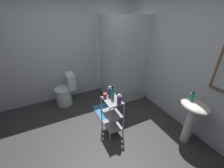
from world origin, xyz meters
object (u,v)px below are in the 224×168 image
at_px(body_wash_bottle_green, 113,93).
at_px(hand_soap_bottle, 192,96).
at_px(conditioner_bottle_purple, 119,99).
at_px(bath_mat, 105,111).
at_px(rinse_cup, 105,96).
at_px(shower_stall, 121,80).
at_px(pedestal_sink, 193,114).
at_px(shampoo_bottle_blue, 110,92).
at_px(toilet, 65,92).
at_px(storage_cart, 112,114).

bearing_deg(body_wash_bottle_green, hand_soap_bottle, 57.21).
relative_size(conditioner_bottle_purple, bath_mat, 0.28).
relative_size(body_wash_bottle_green, rinse_cup, 2.80).
relative_size(shower_stall, pedestal_sink, 2.47).
xyz_separation_m(pedestal_sink, shampoo_bottle_blue, (-0.86, -1.07, 0.25)).
bearing_deg(conditioner_bottle_purple, body_wash_bottle_green, -167.41).
relative_size(shower_stall, bath_mat, 3.33).
bearing_deg(hand_soap_bottle, bath_mat, -143.15).
bearing_deg(toilet, hand_soap_bottle, 39.53).
bearing_deg(bath_mat, shower_stall, 124.10).
xyz_separation_m(shower_stall, body_wash_bottle_green, (1.04, -0.75, 0.38)).
xyz_separation_m(toilet, body_wash_bottle_green, (1.33, 0.60, 0.53)).
relative_size(hand_soap_bottle, body_wash_bottle_green, 0.64).
relative_size(pedestal_sink, shampoo_bottle_blue, 4.16).
distance_m(conditioner_bottle_purple, rinse_cup, 0.28).
bearing_deg(conditioner_bottle_purple, toilet, -156.75).
bearing_deg(hand_soap_bottle, pedestal_sink, 7.57).
xyz_separation_m(pedestal_sink, bath_mat, (-1.36, -0.96, -0.57)).
relative_size(toilet, shampoo_bottle_blue, 3.90).
distance_m(shower_stall, rinse_cup, 1.32).
bearing_deg(conditioner_bottle_purple, shower_stall, 149.11).
bearing_deg(shower_stall, body_wash_bottle_green, -36.00).
distance_m(body_wash_bottle_green, bath_mat, 1.03).
height_order(body_wash_bottle_green, conditioner_bottle_purple, body_wash_bottle_green).
bearing_deg(storage_cart, rinse_cup, -143.17).
distance_m(toilet, storage_cart, 1.48).
height_order(hand_soap_bottle, rinse_cup, hand_soap_bottle).
height_order(storage_cart, conditioner_bottle_purple, conditioner_bottle_purple).
height_order(shampoo_bottle_blue, conditioner_bottle_purple, shampoo_bottle_blue).
distance_m(conditioner_bottle_purple, bath_mat, 1.11).
height_order(pedestal_sink, bath_mat, pedestal_sink).
xyz_separation_m(shower_stall, pedestal_sink, (1.80, 0.31, 0.12)).
height_order(pedestal_sink, body_wash_bottle_green, body_wash_bottle_green).
distance_m(storage_cart, shampoo_bottle_blue, 0.41).
distance_m(shower_stall, body_wash_bottle_green, 1.34).
xyz_separation_m(toilet, storage_cart, (1.36, 0.58, 0.12)).
xyz_separation_m(pedestal_sink, toilet, (-2.10, -1.67, -0.26)).
height_order(toilet, body_wash_bottle_green, body_wash_bottle_green).
xyz_separation_m(hand_soap_bottle, rinse_cup, (-0.76, -1.15, -0.09)).
bearing_deg(shampoo_bottle_blue, bath_mat, 168.17).
height_order(conditioner_bottle_purple, rinse_cup, conditioner_bottle_purple).
bearing_deg(shampoo_bottle_blue, hand_soap_bottle, 53.93).
bearing_deg(shampoo_bottle_blue, body_wash_bottle_green, 3.70).
distance_m(storage_cart, body_wash_bottle_green, 0.41).
bearing_deg(storage_cart, toilet, -156.72).
relative_size(conditioner_bottle_purple, rinse_cup, 1.90).
bearing_deg(shower_stall, shampoo_bottle_blue, -38.81).
height_order(shower_stall, pedestal_sink, shower_stall).
xyz_separation_m(toilet, conditioner_bottle_purple, (1.49, 0.64, 0.50)).
bearing_deg(hand_soap_bottle, body_wash_bottle_green, -122.79).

